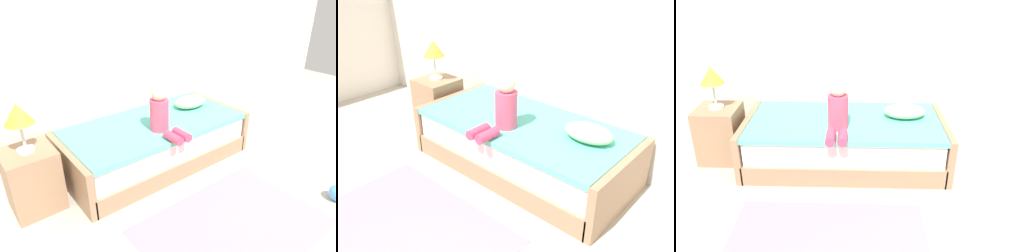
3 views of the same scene
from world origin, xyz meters
The scene contains 7 objects.
wall_rear centered at (0.00, 2.60, 1.45)m, with size 7.20×0.10×2.90m, color silver.
bed centered at (-0.55, 2.00, 0.25)m, with size 2.11×1.00×0.50m.
nightstand centered at (-1.90, 2.04, 0.30)m, with size 0.44×0.44×0.60m, color #997556.
table_lamp centered at (-1.90, 2.04, 0.94)m, with size 0.24×0.24×0.45m.
child_figure centered at (-0.61, 1.77, 0.70)m, with size 0.20×0.51×0.50m.
pillow centered at (0.08, 2.10, 0.56)m, with size 0.44×0.30×0.13m, color #99CC8C.
area_rug centered at (-0.65, 0.70, 0.00)m, with size 1.60×1.10×0.01m, color pink.
Camera 3 is at (-0.45, -1.43, 2.08)m, focal length 38.77 mm.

